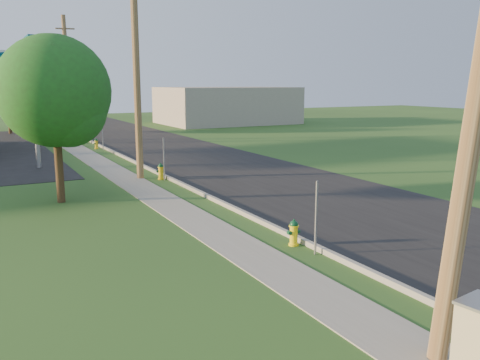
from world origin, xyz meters
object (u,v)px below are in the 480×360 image
(price_pylon, at_px, (31,64))
(hydrant_far, at_px, (96,144))
(hydrant_near, at_px, (294,233))
(hydrant_mid, at_px, (161,171))
(tree_verge, at_px, (57,96))
(utility_pole_mid, at_px, (137,73))
(utility_pole_far, at_px, (68,79))
(tree_lot, at_px, (8,83))

(price_pylon, bearing_deg, hydrant_far, 55.86)
(price_pylon, relative_size, hydrant_near, 9.03)
(hydrant_near, height_order, hydrant_far, hydrant_near)
(hydrant_near, bearing_deg, hydrant_mid, 89.97)
(tree_verge, distance_m, hydrant_far, 16.64)
(price_pylon, distance_m, hydrant_mid, 9.27)
(hydrant_mid, bearing_deg, hydrant_near, -90.03)
(utility_pole_mid, xyz_separation_m, hydrant_far, (0.62, 12.16, -4.60))
(utility_pole_mid, distance_m, price_pylon, 6.76)
(utility_pole_far, distance_m, hydrant_near, 30.23)
(price_pylon, xyz_separation_m, tree_verge, (-0.14, -8.89, -1.40))
(hydrant_mid, bearing_deg, price_pylon, 126.98)
(hydrant_mid, distance_m, hydrant_far, 12.87)
(price_pylon, xyz_separation_m, hydrant_mid, (4.68, -6.21, -5.05))
(hydrant_near, bearing_deg, price_pylon, 105.04)
(price_pylon, bearing_deg, utility_pole_far, 72.67)
(tree_lot, height_order, hydrant_far, tree_lot)
(hydrant_mid, bearing_deg, utility_pole_far, 92.38)
(utility_pole_mid, distance_m, utility_pole_far, 18.00)
(utility_pole_far, distance_m, hydrant_mid, 19.24)
(hydrant_far, bearing_deg, price_pylon, -124.14)
(price_pylon, height_order, hydrant_near, price_pylon)
(utility_pole_mid, bearing_deg, hydrant_mid, -42.45)
(price_pylon, distance_m, tree_lot, 20.90)
(price_pylon, distance_m, hydrant_far, 9.51)
(tree_verge, bearing_deg, tree_lot, 89.39)
(price_pylon, height_order, tree_lot, tree_lot)
(hydrant_far, bearing_deg, utility_pole_mid, -92.90)
(tree_lot, bearing_deg, hydrant_near, -83.30)
(utility_pole_mid, bearing_deg, hydrant_far, 87.10)
(utility_pole_mid, height_order, hydrant_mid, utility_pole_mid)
(price_pylon, bearing_deg, tree_lot, 89.51)
(utility_pole_far, relative_size, tree_lot, 1.37)
(tree_verge, height_order, hydrant_mid, tree_verge)
(hydrant_far, bearing_deg, tree_lot, 106.96)
(utility_pole_mid, distance_m, tree_lot, 26.65)
(utility_pole_mid, bearing_deg, tree_verge, -139.99)
(price_pylon, height_order, hydrant_mid, price_pylon)
(hydrant_mid, relative_size, hydrant_far, 1.09)
(tree_verge, xyz_separation_m, tree_lot, (0.32, 29.77, 0.43))
(price_pylon, bearing_deg, hydrant_near, -74.96)
(hydrant_near, distance_m, hydrant_far, 24.05)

